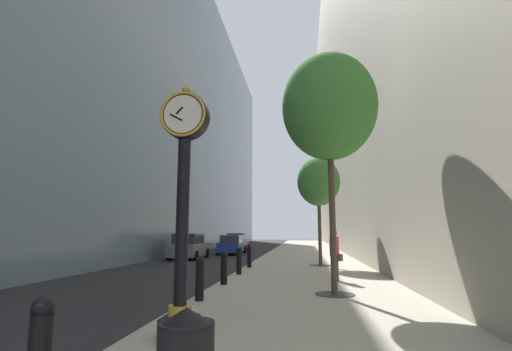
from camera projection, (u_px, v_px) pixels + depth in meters
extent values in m
plane|color=#262628|center=(264.00, 257.00, 27.65)|extent=(110.00, 110.00, 0.00)
cube|color=#ADA593|center=(305.00, 254.00, 30.22)|extent=(6.15, 80.00, 0.14)
cube|color=slate|center=(144.00, 95.00, 34.13)|extent=(9.00, 80.00, 28.48)
cube|color=#A89E89|center=(390.00, 41.00, 31.94)|extent=(9.00, 80.00, 36.19)
cube|color=black|center=(179.00, 328.00, 6.10)|extent=(0.55, 0.55, 0.35)
cylinder|color=gold|center=(180.00, 311.00, 6.14)|extent=(0.38, 0.38, 0.18)
cylinder|color=black|center=(182.00, 220.00, 6.36)|extent=(0.22, 0.22, 2.83)
cylinder|color=black|center=(185.00, 116.00, 6.64)|extent=(0.84, 0.28, 0.84)
torus|color=gold|center=(183.00, 114.00, 6.48)|extent=(0.82, 0.05, 0.82)
cylinder|color=silver|center=(183.00, 114.00, 6.49)|extent=(0.69, 0.01, 0.69)
cylinder|color=silver|center=(188.00, 119.00, 6.78)|extent=(0.69, 0.01, 0.69)
sphere|color=gold|center=(186.00, 90.00, 6.71)|extent=(0.16, 0.16, 0.16)
cube|color=black|center=(179.00, 110.00, 6.50)|extent=(0.14, 0.01, 0.14)
cube|color=black|center=(176.00, 117.00, 6.49)|extent=(0.24, 0.01, 0.15)
sphere|color=black|center=(43.00, 308.00, 3.79)|extent=(0.23, 0.23, 0.23)
cylinder|color=black|center=(200.00, 282.00, 9.46)|extent=(0.22, 0.22, 0.91)
sphere|color=black|center=(200.00, 262.00, 9.54)|extent=(0.23, 0.23, 0.23)
cylinder|color=black|center=(224.00, 270.00, 12.33)|extent=(0.22, 0.22, 0.91)
sphere|color=black|center=(224.00, 254.00, 12.41)|extent=(0.23, 0.23, 0.23)
cylinder|color=black|center=(239.00, 263.00, 15.20)|extent=(0.22, 0.22, 0.91)
sphere|color=black|center=(239.00, 250.00, 15.28)|extent=(0.23, 0.23, 0.23)
cylinder|color=black|center=(249.00, 258.00, 18.08)|extent=(0.22, 0.22, 0.91)
sphere|color=black|center=(249.00, 247.00, 18.15)|extent=(0.23, 0.23, 0.23)
cylinder|color=#333335|center=(335.00, 294.00, 10.30)|extent=(1.10, 1.10, 0.02)
cylinder|color=#4C3D2D|center=(332.00, 216.00, 10.63)|extent=(0.18, 0.18, 4.38)
ellipsoid|color=#428438|center=(329.00, 107.00, 11.11)|extent=(2.81, 2.81, 3.23)
cylinder|color=#333335|center=(321.00, 265.00, 19.00)|extent=(1.10, 1.10, 0.02)
cylinder|color=#4C3D2D|center=(320.00, 231.00, 19.26)|extent=(0.18, 0.18, 3.51)
ellipsoid|color=#428438|center=(319.00, 181.00, 19.64)|extent=(2.25, 2.25, 2.58)
cone|color=black|center=(187.00, 316.00, 3.42)|extent=(0.53, 0.53, 0.16)
cylinder|color=#23232D|center=(335.00, 268.00, 13.30)|extent=(0.35, 0.35, 0.86)
cylinder|color=#C6336B|center=(334.00, 246.00, 13.41)|extent=(0.46, 0.46, 0.69)
sphere|color=tan|center=(334.00, 233.00, 13.48)|extent=(0.26, 0.26, 0.26)
cube|color=brown|center=(340.00, 258.00, 13.23)|extent=(0.20, 0.23, 0.24)
cube|color=slate|center=(189.00, 249.00, 25.36)|extent=(1.84, 4.23, 0.84)
cube|color=#282D38|center=(188.00, 239.00, 25.26)|extent=(1.61, 2.37, 0.68)
cylinder|color=black|center=(183.00, 253.00, 26.83)|extent=(0.23, 0.64, 0.64)
cylinder|color=black|center=(207.00, 253.00, 26.61)|extent=(0.23, 0.64, 0.64)
cylinder|color=black|center=(169.00, 255.00, 24.01)|extent=(0.23, 0.64, 0.64)
cylinder|color=black|center=(196.00, 256.00, 23.80)|extent=(0.23, 0.64, 0.64)
cube|color=navy|center=(232.00, 247.00, 30.60)|extent=(1.89, 4.57, 0.75)
cube|color=#282D38|center=(232.00, 239.00, 30.47)|extent=(1.62, 2.58, 0.61)
cylinder|color=black|center=(225.00, 249.00, 32.15)|extent=(0.24, 0.65, 0.64)
cylinder|color=black|center=(245.00, 249.00, 31.99)|extent=(0.24, 0.65, 0.64)
cylinder|color=black|center=(218.00, 251.00, 29.13)|extent=(0.24, 0.65, 0.64)
cylinder|color=black|center=(240.00, 251.00, 28.96)|extent=(0.24, 0.65, 0.64)
cube|color=#AD191E|center=(237.00, 244.00, 36.26)|extent=(1.83, 4.13, 0.81)
cube|color=#282D38|center=(237.00, 237.00, 36.16)|extent=(1.59, 2.32, 0.66)
cylinder|color=black|center=(231.00, 247.00, 37.69)|extent=(0.23, 0.64, 0.64)
cylinder|color=black|center=(248.00, 247.00, 37.48)|extent=(0.23, 0.64, 0.64)
cylinder|color=black|center=(225.00, 248.00, 34.94)|extent=(0.23, 0.64, 0.64)
cylinder|color=black|center=(244.00, 248.00, 34.74)|extent=(0.23, 0.64, 0.64)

